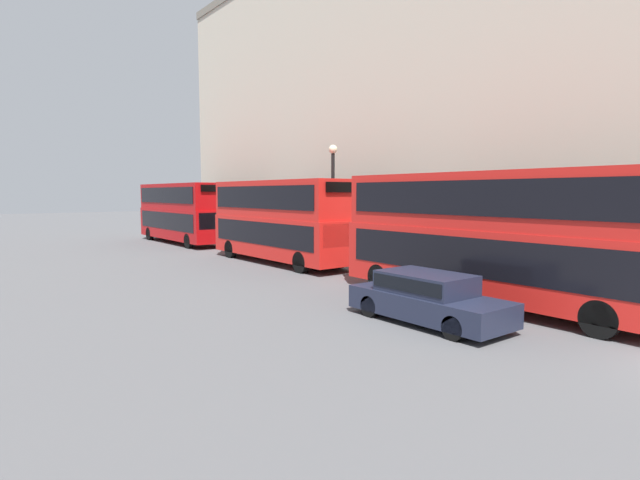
% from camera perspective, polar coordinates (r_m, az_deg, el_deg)
% --- Properties ---
extents(bus_leading, '(2.59, 11.15, 4.35)m').
position_cam_1_polar(bus_leading, '(17.20, 18.93, 0.84)').
color(bus_leading, red).
rests_on(bus_leading, ground).
extents(bus_second_in_queue, '(2.59, 10.11, 4.32)m').
position_cam_1_polar(bus_second_in_queue, '(26.29, -4.57, 2.54)').
color(bus_second_in_queue, red).
rests_on(bus_second_in_queue, ground).
extents(bus_third_in_queue, '(2.59, 10.81, 4.35)m').
position_cam_1_polar(bus_third_in_queue, '(38.04, -15.50, 3.27)').
color(bus_third_in_queue, '#B20C0F').
rests_on(bus_third_in_queue, ground).
extents(car_dark_sedan, '(1.86, 4.74, 1.42)m').
position_cam_1_polar(car_dark_sedan, '(14.56, 12.15, -6.33)').
color(car_dark_sedan, '#1E2338').
rests_on(car_dark_sedan, ground).
extents(street_lamp, '(0.44, 0.44, 6.10)m').
position_cam_1_polar(street_lamp, '(25.50, 1.48, 5.66)').
color(street_lamp, black).
rests_on(street_lamp, ground).
extents(pedestrian, '(0.36, 0.36, 1.77)m').
position_cam_1_polar(pedestrian, '(29.10, -1.91, -0.25)').
color(pedestrian, '#26262D').
rests_on(pedestrian, ground).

